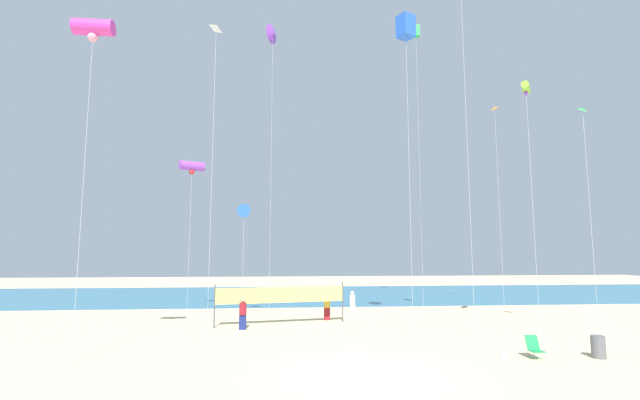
# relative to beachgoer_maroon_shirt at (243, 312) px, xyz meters

# --- Properties ---
(ground_plane) EXTENTS (120.00, 120.00, 0.00)m
(ground_plane) POSITION_rel_beachgoer_maroon_shirt_xyz_m (4.97, -9.33, -0.93)
(ground_plane) COLOR beige
(ocean_band) EXTENTS (120.00, 20.00, 0.01)m
(ocean_band) POSITION_rel_beachgoer_maroon_shirt_xyz_m (4.97, 19.07, -0.93)
(ocean_band) COLOR teal
(ocean_band) RESTS_ON ground
(beachgoer_maroon_shirt) EXTENTS (0.40, 0.40, 1.75)m
(beachgoer_maroon_shirt) POSITION_rel_beachgoer_maroon_shirt_xyz_m (0.00, 0.00, 0.00)
(beachgoer_maroon_shirt) COLOR navy
(beachgoer_maroon_shirt) RESTS_ON ground
(beachgoer_white_shirt) EXTENTS (0.36, 0.36, 1.57)m
(beachgoer_white_shirt) POSITION_rel_beachgoer_maroon_shirt_xyz_m (7.00, 5.34, -0.10)
(beachgoer_white_shirt) COLOR white
(beachgoer_white_shirt) RESTS_ON ground
(beachgoer_mustard_shirt) EXTENTS (0.39, 0.39, 1.70)m
(beachgoer_mustard_shirt) POSITION_rel_beachgoer_maroon_shirt_xyz_m (4.98, 2.91, -0.02)
(beachgoer_mustard_shirt) COLOR maroon
(beachgoer_mustard_shirt) RESTS_ON ground
(folding_beach_chair) EXTENTS (0.52, 0.65, 0.89)m
(folding_beach_chair) POSITION_rel_beachgoer_maroon_shirt_xyz_m (12.30, -7.58, -0.47)
(folding_beach_chair) COLOR #1E8C4C
(folding_beach_chair) RESTS_ON ground
(trash_barrel) EXTENTS (0.53, 0.53, 0.88)m
(trash_barrel) POSITION_rel_beachgoer_maroon_shirt_xyz_m (14.91, -7.75, -0.49)
(trash_barrel) COLOR #595960
(trash_barrel) RESTS_ON ground
(volleyball_net) EXTENTS (7.59, 1.51, 2.40)m
(volleyball_net) POSITION_rel_beachgoer_maroon_shirt_xyz_m (2.11, 1.36, 0.70)
(volleyball_net) COLOR #4C4C51
(volleyball_net) RESTS_ON ground
(beach_handbag) EXTENTS (0.28, 0.14, 0.23)m
(beach_handbag) POSITION_rel_beachgoer_maroon_shirt_xyz_m (11.19, -7.23, -0.82)
(beach_handbag) COLOR white
(beach_handbag) RESTS_ON ground
(kite_violet_delta) EXTENTS (1.01, 1.50, 22.14)m
(kite_violet_delta) POSITION_rel_beachgoer_maroon_shirt_xyz_m (1.22, 7.79, 20.39)
(kite_violet_delta) COLOR silver
(kite_violet_delta) RESTS_ON ground
(kite_violet_tube) EXTENTS (1.82, 1.33, 10.60)m
(kite_violet_tube) POSITION_rel_beachgoer_maroon_shirt_xyz_m (-4.27, 5.91, 9.30)
(kite_violet_tube) COLOR silver
(kite_violet_tube) RESTS_ON ground
(kite_blue_delta) EXTENTS (0.93, 0.49, 7.43)m
(kite_blue_delta) POSITION_rel_beachgoer_maroon_shirt_xyz_m (-0.43, 4.29, 6.03)
(kite_blue_delta) COLOR silver
(kite_blue_delta) RESTS_ON ground
(kite_blue_box) EXTENTS (1.04, 1.04, 17.10)m
(kite_blue_box) POSITION_rel_beachgoer_maroon_shirt_xyz_m (8.74, -2.92, 15.52)
(kite_blue_box) COLOR silver
(kite_blue_box) RESTS_ON ground
(kite_lime_tube) EXTENTS (1.06, 1.30, 13.33)m
(kite_lime_tube) POSITION_rel_beachgoer_maroon_shirt_xyz_m (15.31, -3.09, 12.13)
(kite_lime_tube) COLOR silver
(kite_lime_tube) RESTS_ON ground
(kite_green_diamond) EXTENTS (0.55, 0.54, 11.67)m
(kite_green_diamond) POSITION_rel_beachgoer_maroon_shirt_xyz_m (17.42, -4.58, 10.15)
(kite_green_diamond) COLOR silver
(kite_green_diamond) RESTS_ON ground
(kite_white_diamond) EXTENTS (0.72, 0.72, 16.76)m
(kite_white_diamond) POSITION_rel_beachgoer_maroon_shirt_xyz_m (-1.60, -1.73, 15.25)
(kite_white_diamond) COLOR silver
(kite_white_diamond) RESTS_ON ground
(kite_orange_diamond) EXTENTS (0.59, 0.60, 15.29)m
(kite_orange_diamond) POSITION_rel_beachgoer_maroon_shirt_xyz_m (18.07, 5.74, 13.79)
(kite_orange_diamond) COLOR silver
(kite_orange_diamond) RESTS_ON ground
(kite_magenta_tube) EXTENTS (1.58, 0.69, 13.86)m
(kite_magenta_tube) POSITION_rel_beachgoer_maroon_shirt_xyz_m (-5.78, -7.02, 12.54)
(kite_magenta_tube) COLOR silver
(kite_magenta_tube) RESTS_ON ground
(kite_green_box) EXTENTS (0.61, 0.61, 22.40)m
(kite_green_box) POSITION_rel_beachgoer_maroon_shirt_xyz_m (12.74, 7.55, 20.90)
(kite_green_box) COLOR silver
(kite_green_box) RESTS_ON ground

